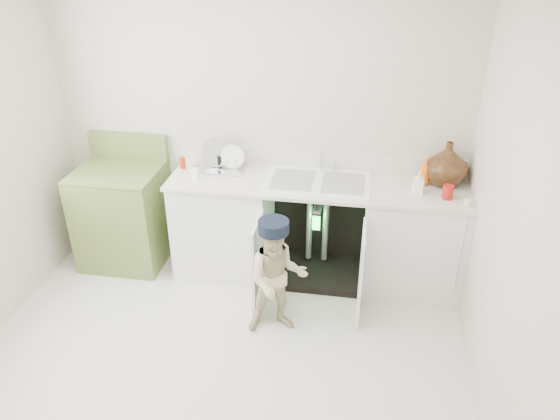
# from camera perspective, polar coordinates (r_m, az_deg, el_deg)

# --- Properties ---
(ground) EXTENTS (3.50, 3.50, 0.00)m
(ground) POSITION_cam_1_polar(r_m,az_deg,el_deg) (4.05, -6.42, -15.59)
(ground) COLOR silver
(ground) RESTS_ON ground
(room_shell) EXTENTS (6.00, 5.50, 1.26)m
(room_shell) POSITION_cam_1_polar(r_m,az_deg,el_deg) (3.31, -7.58, 0.13)
(room_shell) COLOR beige
(room_shell) RESTS_ON ground
(counter_run) EXTENTS (2.44, 1.02, 1.25)m
(counter_run) POSITION_cam_1_polar(r_m,az_deg,el_deg) (4.63, 4.30, -1.75)
(counter_run) COLOR white
(counter_run) RESTS_ON ground
(avocado_stove) EXTENTS (0.72, 0.65, 1.11)m
(avocado_stove) POSITION_cam_1_polar(r_m,az_deg,el_deg) (5.05, -16.02, -0.37)
(avocado_stove) COLOR olive
(avocado_stove) RESTS_ON ground
(repair_worker) EXTENTS (0.53, 0.65, 0.94)m
(repair_worker) POSITION_cam_1_polar(r_m,az_deg,el_deg) (4.01, -0.28, -7.01)
(repair_worker) COLOR beige
(repair_worker) RESTS_ON ground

